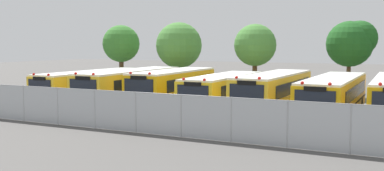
{
  "coord_description": "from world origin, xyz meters",
  "views": [
    {
      "loc": [
        11.2,
        -27.71,
        4.46
      ],
      "look_at": [
        -2.26,
        0.0,
        1.6
      ],
      "focal_mm": 41.45,
      "sensor_mm": 36.0,
      "label": 1
    }
  ],
  "objects_px": {
    "tree_1": "(179,45)",
    "traffic_cone": "(20,111)",
    "school_bus_5": "(334,96)",
    "school_bus_0": "(93,85)",
    "school_bus_3": "(224,91)",
    "tree_0": "(121,44)",
    "school_bus_4": "(274,92)",
    "tree_3": "(353,42)",
    "tree_2": "(254,45)",
    "school_bus_1": "(131,85)",
    "school_bus_2": "(173,87)"
  },
  "relations": [
    {
      "from": "tree_3",
      "to": "traffic_cone",
      "type": "xyz_separation_m",
      "value": [
        -17.64,
        -19.03,
        -4.38
      ]
    },
    {
      "from": "school_bus_1",
      "to": "school_bus_4",
      "type": "xyz_separation_m",
      "value": [
        10.84,
        0.03,
        0.02
      ]
    },
    {
      "from": "tree_1",
      "to": "traffic_cone",
      "type": "distance_m",
      "value": 18.04
    },
    {
      "from": "school_bus_0",
      "to": "school_bus_4",
      "type": "distance_m",
      "value": 14.38
    },
    {
      "from": "school_bus_1",
      "to": "tree_2",
      "type": "xyz_separation_m",
      "value": [
        6.38,
        9.58,
        2.98
      ]
    },
    {
      "from": "school_bus_0",
      "to": "traffic_cone",
      "type": "bearing_deg",
      "value": 92.11
    },
    {
      "from": "school_bus_5",
      "to": "traffic_cone",
      "type": "relative_size",
      "value": 22.18
    },
    {
      "from": "school_bus_2",
      "to": "school_bus_4",
      "type": "height_order",
      "value": "school_bus_2"
    },
    {
      "from": "school_bus_4",
      "to": "tree_2",
      "type": "xyz_separation_m",
      "value": [
        -4.46,
        9.55,
        2.96
      ]
    },
    {
      "from": "school_bus_3",
      "to": "tree_0",
      "type": "distance_m",
      "value": 17.88
    },
    {
      "from": "tree_2",
      "to": "traffic_cone",
      "type": "distance_m",
      "value": 20.01
    },
    {
      "from": "school_bus_3",
      "to": "tree_2",
      "type": "relative_size",
      "value": 1.62
    },
    {
      "from": "school_bus_4",
      "to": "traffic_cone",
      "type": "bearing_deg",
      "value": 29.03
    },
    {
      "from": "school_bus_0",
      "to": "tree_1",
      "type": "distance_m",
      "value": 10.78
    },
    {
      "from": "school_bus_0",
      "to": "school_bus_5",
      "type": "bearing_deg",
      "value": -178.86
    },
    {
      "from": "school_bus_4",
      "to": "tree_3",
      "type": "xyz_separation_m",
      "value": [
        3.41,
        11.62,
        3.19
      ]
    },
    {
      "from": "school_bus_2",
      "to": "traffic_cone",
      "type": "distance_m",
      "value": 10.26
    },
    {
      "from": "school_bus_2",
      "to": "school_bus_5",
      "type": "height_order",
      "value": "school_bus_2"
    },
    {
      "from": "school_bus_2",
      "to": "tree_2",
      "type": "bearing_deg",
      "value": -107.96
    },
    {
      "from": "school_bus_5",
      "to": "tree_3",
      "type": "distance_m",
      "value": 12.07
    },
    {
      "from": "school_bus_1",
      "to": "school_bus_2",
      "type": "distance_m",
      "value": 3.48
    },
    {
      "from": "school_bus_0",
      "to": "tree_3",
      "type": "relative_size",
      "value": 1.73
    },
    {
      "from": "school_bus_3",
      "to": "school_bus_5",
      "type": "height_order",
      "value": "school_bus_5"
    },
    {
      "from": "school_bus_4",
      "to": "school_bus_3",
      "type": "bearing_deg",
      "value": -2.62
    },
    {
      "from": "school_bus_0",
      "to": "tree_1",
      "type": "height_order",
      "value": "tree_1"
    },
    {
      "from": "tree_1",
      "to": "tree_2",
      "type": "distance_m",
      "value": 7.56
    },
    {
      "from": "school_bus_5",
      "to": "tree_2",
      "type": "relative_size",
      "value": 1.83
    },
    {
      "from": "tree_0",
      "to": "tree_2",
      "type": "relative_size",
      "value": 1.03
    },
    {
      "from": "tree_2",
      "to": "school_bus_2",
      "type": "bearing_deg",
      "value": -107.09
    },
    {
      "from": "school_bus_1",
      "to": "tree_3",
      "type": "xyz_separation_m",
      "value": [
        14.24,
        11.64,
        3.21
      ]
    },
    {
      "from": "school_bus_1",
      "to": "school_bus_5",
      "type": "relative_size",
      "value": 1.0
    },
    {
      "from": "school_bus_1",
      "to": "school_bus_5",
      "type": "bearing_deg",
      "value": 178.64
    },
    {
      "from": "tree_1",
      "to": "school_bus_4",
      "type": "bearing_deg",
      "value": -39.81
    },
    {
      "from": "school_bus_1",
      "to": "school_bus_5",
      "type": "height_order",
      "value": "school_bus_1"
    },
    {
      "from": "school_bus_3",
      "to": "tree_2",
      "type": "distance_m",
      "value": 9.83
    },
    {
      "from": "school_bus_1",
      "to": "school_bus_3",
      "type": "bearing_deg",
      "value": -179.2
    },
    {
      "from": "school_bus_5",
      "to": "tree_1",
      "type": "bearing_deg",
      "value": -31.4
    },
    {
      "from": "school_bus_1",
      "to": "traffic_cone",
      "type": "height_order",
      "value": "school_bus_1"
    },
    {
      "from": "school_bus_0",
      "to": "school_bus_4",
      "type": "bearing_deg",
      "value": -178.78
    },
    {
      "from": "tree_0",
      "to": "tree_3",
      "type": "xyz_separation_m",
      "value": [
        21.87,
        2.04,
        0.1
      ]
    },
    {
      "from": "school_bus_0",
      "to": "tree_2",
      "type": "bearing_deg",
      "value": -134.93
    },
    {
      "from": "school_bus_3",
      "to": "tree_2",
      "type": "bearing_deg",
      "value": -84.9
    },
    {
      "from": "tree_3",
      "to": "school_bus_2",
      "type": "bearing_deg",
      "value": -133.11
    },
    {
      "from": "school_bus_0",
      "to": "school_bus_3",
      "type": "distance_m",
      "value": 10.84
    },
    {
      "from": "school_bus_1",
      "to": "school_bus_3",
      "type": "relative_size",
      "value": 1.14
    },
    {
      "from": "school_bus_0",
      "to": "tree_3",
      "type": "height_order",
      "value": "tree_3"
    },
    {
      "from": "tree_1",
      "to": "traffic_cone",
      "type": "xyz_separation_m",
      "value": [
        -2.23,
        -17.42,
        -4.13
      ]
    },
    {
      "from": "school_bus_0",
      "to": "school_bus_3",
      "type": "xyz_separation_m",
      "value": [
        10.84,
        0.32,
        -0.01
      ]
    },
    {
      "from": "school_bus_5",
      "to": "tree_1",
      "type": "height_order",
      "value": "tree_1"
    },
    {
      "from": "traffic_cone",
      "to": "school_bus_5",
      "type": "bearing_deg",
      "value": 22.45
    }
  ]
}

